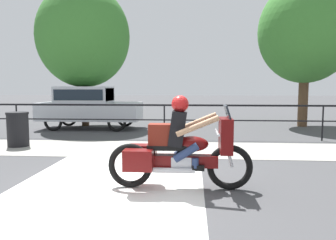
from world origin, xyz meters
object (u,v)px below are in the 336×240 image
tree_behind_sign (306,32)px  parked_car (88,105)px  motorcycle (179,148)px  trash_bin (18,129)px  tree_behind_car (83,37)px

tree_behind_sign → parked_car: bearing=-170.5°
motorcycle → trash_bin: motorcycle is taller
parked_car → trash_bin: size_ratio=4.07×
motorcycle → trash_bin: 6.04m
motorcycle → tree_behind_car: size_ratio=0.40×
motorcycle → tree_behind_sign: bearing=57.7°
trash_bin → tree_behind_sign: tree_behind_sign is taller
trash_bin → tree_behind_sign: size_ratio=0.16×
motorcycle → tree_behind_car: 10.39m
trash_bin → motorcycle: bearing=-36.8°
tree_behind_car → trash_bin: bearing=-93.2°
motorcycle → tree_behind_car: tree_behind_car is taller
parked_car → trash_bin: (-0.77, -4.14, -0.49)m
motorcycle → tree_behind_car: bearing=113.6°
parked_car → tree_behind_sign: size_ratio=0.65×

